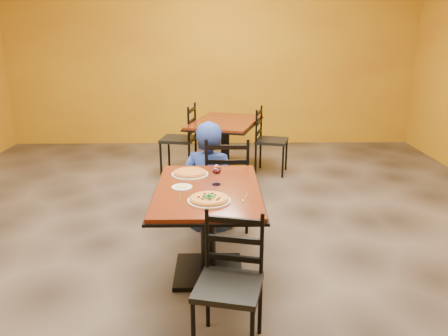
{
  "coord_description": "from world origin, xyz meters",
  "views": [
    {
      "loc": [
        0.07,
        -3.72,
        1.91
      ],
      "look_at": [
        0.13,
        -0.3,
        0.85
      ],
      "focal_mm": 35.36,
      "sensor_mm": 36.0,
      "label": 1
    }
  ],
  "objects_px": {
    "side_plate": "(182,187)",
    "diner": "(209,175)",
    "chair_main_near": "(228,288)",
    "table_main": "(208,211)",
    "chair_second_right": "(272,141)",
    "chair_main_far": "(226,182)",
    "wine_glass": "(216,174)",
    "plate_main": "(209,201)",
    "pizza_far": "(190,172)",
    "pizza_main": "(209,198)",
    "plate_far": "(190,174)",
    "table_second": "(225,134)",
    "chair_second_left": "(178,140)"
  },
  "relations": [
    {
      "from": "table_second",
      "to": "plate_main",
      "type": "xyz_separation_m",
      "value": [
        -0.18,
        -3.0,
        0.2
      ]
    },
    {
      "from": "side_plate",
      "to": "chair_main_near",
      "type": "bearing_deg",
      "value": -69.47
    },
    {
      "from": "pizza_main",
      "to": "chair_second_left",
      "type": "bearing_deg",
      "value": 98.91
    },
    {
      "from": "chair_second_right",
      "to": "pizza_far",
      "type": "xyz_separation_m",
      "value": [
        -1.0,
        -2.39,
        0.31
      ]
    },
    {
      "from": "chair_main_far",
      "to": "diner",
      "type": "xyz_separation_m",
      "value": [
        -0.17,
        -0.01,
        0.07
      ]
    },
    {
      "from": "table_second",
      "to": "wine_glass",
      "type": "distance_m",
      "value": 2.66
    },
    {
      "from": "plate_main",
      "to": "wine_glass",
      "type": "distance_m",
      "value": 0.37
    },
    {
      "from": "table_second",
      "to": "chair_main_near",
      "type": "xyz_separation_m",
      "value": [
        -0.06,
        -3.61,
        -0.13
      ]
    },
    {
      "from": "chair_main_far",
      "to": "chair_second_right",
      "type": "bearing_deg",
      "value": -111.35
    },
    {
      "from": "pizza_main",
      "to": "side_plate",
      "type": "height_order",
      "value": "pizza_main"
    },
    {
      "from": "wine_glass",
      "to": "table_main",
      "type": "bearing_deg",
      "value": -130.69
    },
    {
      "from": "chair_second_right",
      "to": "plate_main",
      "type": "bearing_deg",
      "value": -179.65
    },
    {
      "from": "table_second",
      "to": "chair_main_far",
      "type": "height_order",
      "value": "chair_main_far"
    },
    {
      "from": "table_second",
      "to": "chair_main_near",
      "type": "height_order",
      "value": "chair_main_near"
    },
    {
      "from": "pizza_far",
      "to": "wine_glass",
      "type": "bearing_deg",
      "value": -48.94
    },
    {
      "from": "diner",
      "to": "wine_glass",
      "type": "height_order",
      "value": "diner"
    },
    {
      "from": "diner",
      "to": "pizza_far",
      "type": "xyz_separation_m",
      "value": [
        -0.15,
        -0.61,
        0.22
      ]
    },
    {
      "from": "table_second",
      "to": "pizza_far",
      "type": "bearing_deg",
      "value": -98.31
    },
    {
      "from": "chair_main_far",
      "to": "chair_second_right",
      "type": "height_order",
      "value": "chair_main_far"
    },
    {
      "from": "side_plate",
      "to": "chair_second_right",
      "type": "bearing_deg",
      "value": 69.0
    },
    {
      "from": "chair_main_near",
      "to": "table_main",
      "type": "bearing_deg",
      "value": 111.88
    },
    {
      "from": "chair_main_near",
      "to": "plate_main",
      "type": "height_order",
      "value": "chair_main_near"
    },
    {
      "from": "table_second",
      "to": "pizza_main",
      "type": "distance_m",
      "value": 3.02
    },
    {
      "from": "chair_main_far",
      "to": "pizza_far",
      "type": "height_order",
      "value": "chair_main_far"
    },
    {
      "from": "plate_far",
      "to": "side_plate",
      "type": "bearing_deg",
      "value": -97.68
    },
    {
      "from": "pizza_far",
      "to": "wine_glass",
      "type": "height_order",
      "value": "wine_glass"
    },
    {
      "from": "chair_second_right",
      "to": "chair_main_near",
      "type": "bearing_deg",
      "value": -175.3
    },
    {
      "from": "chair_second_left",
      "to": "wine_glass",
      "type": "xyz_separation_m",
      "value": [
        0.52,
        -2.64,
        0.35
      ]
    },
    {
      "from": "chair_second_right",
      "to": "side_plate",
      "type": "xyz_separation_m",
      "value": [
        -1.04,
        -2.72,
        0.3
      ]
    },
    {
      "from": "chair_main_near",
      "to": "chair_second_left",
      "type": "height_order",
      "value": "chair_second_left"
    },
    {
      "from": "pizza_far",
      "to": "wine_glass",
      "type": "distance_m",
      "value": 0.35
    },
    {
      "from": "chair_main_far",
      "to": "chair_main_near",
      "type": "bearing_deg",
      "value": 88.48
    },
    {
      "from": "chair_second_right",
      "to": "pizza_main",
      "type": "relative_size",
      "value": 3.24
    },
    {
      "from": "diner",
      "to": "pizza_main",
      "type": "height_order",
      "value": "diner"
    },
    {
      "from": "chair_second_left",
      "to": "plate_far",
      "type": "xyz_separation_m",
      "value": [
        0.3,
        -2.39,
        0.27
      ]
    },
    {
      "from": "table_second",
      "to": "plate_far",
      "type": "bearing_deg",
      "value": -98.31
    },
    {
      "from": "chair_main_far",
      "to": "pizza_main",
      "type": "relative_size",
      "value": 3.35
    },
    {
      "from": "table_main",
      "to": "side_plate",
      "type": "relative_size",
      "value": 7.69
    },
    {
      "from": "chair_main_near",
      "to": "diner",
      "type": "distance_m",
      "value": 1.84
    },
    {
      "from": "chair_main_near",
      "to": "diner",
      "type": "relative_size",
      "value": 0.78
    },
    {
      "from": "chair_main_far",
      "to": "pizza_far",
      "type": "relative_size",
      "value": 3.4
    },
    {
      "from": "side_plate",
      "to": "wine_glass",
      "type": "bearing_deg",
      "value": 15.2
    },
    {
      "from": "plate_main",
      "to": "chair_main_near",
      "type": "bearing_deg",
      "value": -78.73
    },
    {
      "from": "pizza_far",
      "to": "side_plate",
      "type": "relative_size",
      "value": 1.75
    },
    {
      "from": "diner",
      "to": "plate_far",
      "type": "relative_size",
      "value": 3.53
    },
    {
      "from": "chair_main_far",
      "to": "side_plate",
      "type": "relative_size",
      "value": 5.95
    },
    {
      "from": "table_main",
      "to": "chair_main_near",
      "type": "bearing_deg",
      "value": -81.27
    },
    {
      "from": "side_plate",
      "to": "diner",
      "type": "bearing_deg",
      "value": 78.33
    },
    {
      "from": "table_main",
      "to": "pizza_far",
      "type": "relative_size",
      "value": 4.39
    },
    {
      "from": "diner",
      "to": "plate_main",
      "type": "relative_size",
      "value": 3.53
    }
  ]
}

